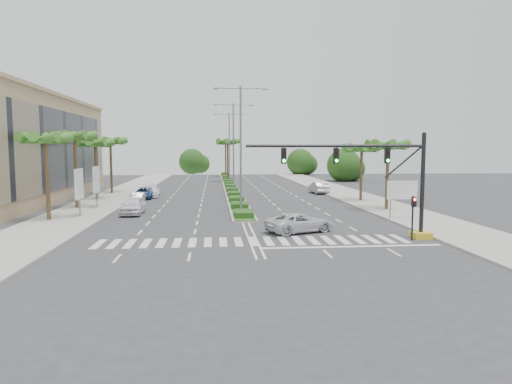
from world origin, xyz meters
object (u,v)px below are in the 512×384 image
car_parked_b (137,199)px  car_right (319,188)px  car_crossing (299,223)px  car_parked_a (133,206)px  car_parked_d (151,191)px  car_parked_c (144,193)px

car_parked_b → car_right: size_ratio=0.81×
car_crossing → car_parked_a: bearing=29.6°
car_parked_b → car_parked_d: size_ratio=0.74×
car_parked_a → car_parked_c: 13.87m
car_parked_a → car_right: bearing=39.7°
car_parked_a → car_parked_b: bearing=96.7°
car_parked_d → car_parked_c: bearing=-107.9°
car_parked_a → car_parked_c: (-1.01, 13.84, -0.13)m
car_right → car_parked_a: bearing=36.2°
car_parked_b → car_parked_a: bearing=-84.4°
car_parked_b → car_parked_c: size_ratio=0.80×
car_parked_a → car_crossing: size_ratio=0.94×
car_parked_d → car_right: (22.43, 2.22, 0.03)m
car_parked_d → car_parked_b: bearing=-97.5°
car_parked_a → car_parked_c: bearing=94.1°
car_parked_b → car_parked_c: car_parked_c is taller
car_parked_c → car_right: 23.37m
car_parked_a → car_crossing: car_parked_a is taller
car_parked_d → car_crossing: (14.28, -26.55, -0.06)m
car_crossing → car_right: size_ratio=1.04×
car_right → car_crossing: bearing=70.7°
car_parked_c → car_parked_b: bearing=-86.4°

